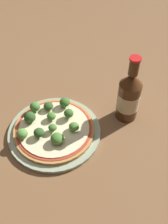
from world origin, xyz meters
The scene contains 15 objects.
ground_plane centered at (0.00, 0.00, 0.00)m, with size 3.00×3.00×0.00m, color brown.
plate centered at (0.02, 0.00, 0.01)m, with size 0.26×0.26×0.01m.
pizza centered at (0.02, 0.00, 0.02)m, with size 0.23×0.23×0.01m.
broccoli_floret_0 centered at (-0.01, -0.04, 0.04)m, with size 0.03×0.03×0.03m.
broccoli_floret_1 centered at (-0.05, -0.06, 0.04)m, with size 0.03×0.03×0.03m.
broccoli_floret_2 centered at (0.02, -0.01, 0.04)m, with size 0.02×0.02×0.02m.
broccoli_floret_3 centered at (-0.02, 0.06, 0.04)m, with size 0.03×0.03×0.02m.
broccoli_floret_4 centered at (-0.06, 0.04, 0.04)m, with size 0.03×0.03×0.03m.
broccoli_floret_5 centered at (0.05, -0.04, 0.04)m, with size 0.04×0.04×0.03m.
broccoli_floret_6 centered at (0.08, 0.01, 0.04)m, with size 0.03×0.03×0.03m.
broccoli_floret_7 centered at (0.04, 0.05, 0.04)m, with size 0.03×0.03×0.03m.
broccoli_floret_8 centered at (0.02, 0.09, 0.04)m, with size 0.03×0.03×0.03m.
broccoli_floret_9 centered at (0.00, 0.03, 0.04)m, with size 0.03×0.03×0.02m.
broccoli_floret_10 centered at (-0.05, 0.00, 0.04)m, with size 0.03×0.03×0.03m.
beer_bottle centered at (0.19, 0.14, 0.08)m, with size 0.06×0.06×0.21m.
Camera 1 is at (0.25, -0.40, 0.60)m, focal length 42.00 mm.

